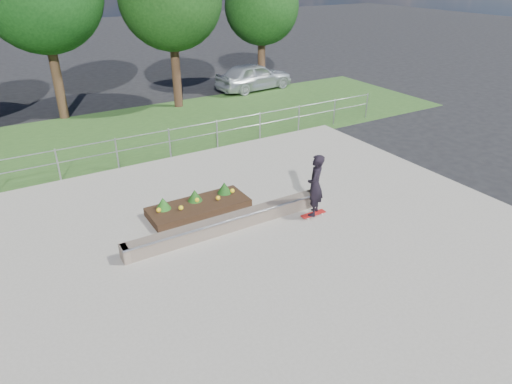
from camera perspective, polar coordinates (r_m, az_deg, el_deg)
ground at (r=11.88m, az=2.93°, el=-7.77°), size 120.00×120.00×0.00m
grass_verge at (r=20.96m, az=-14.10°, el=7.24°), size 30.00×8.00×0.02m
concrete_slab at (r=11.86m, az=2.93°, el=-7.66°), size 15.00×15.00×0.06m
fence at (r=17.57m, az=-10.78°, el=6.44°), size 20.06×0.06×1.20m
tree_far_right at (r=27.79m, az=0.72°, el=22.10°), size 4.20×4.20×6.60m
grind_ledge at (r=12.70m, az=-3.47°, el=-3.88°), size 6.00×0.44×0.43m
planter_bed at (r=13.74m, az=-7.26°, el=-1.63°), size 3.00×1.20×0.61m
skateboarder at (r=13.07m, az=7.41°, el=0.82°), size 0.80×0.78×1.93m
parked_car at (r=27.48m, az=-0.24°, el=14.26°), size 4.79×2.28×1.58m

